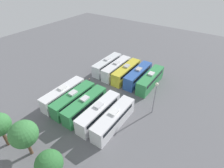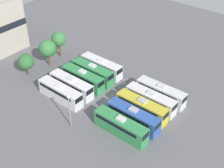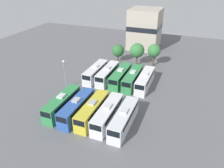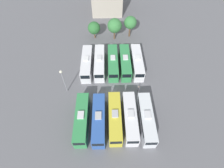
{
  "view_description": "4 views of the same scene",
  "coord_description": "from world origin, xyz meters",
  "px_view_note": "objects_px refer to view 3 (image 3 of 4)",
  "views": [
    {
      "loc": [
        -18.58,
        25.93,
        24.38
      ],
      "look_at": [
        -1.26,
        0.83,
        3.25
      ],
      "focal_mm": 28.0,
      "sensor_mm": 36.0,
      "label": 1
    },
    {
      "loc": [
        -38.54,
        -31.88,
        39.49
      ],
      "look_at": [
        1.08,
        0.54,
        2.97
      ],
      "focal_mm": 50.0,
      "sensor_mm": 36.0,
      "label": 2
    },
    {
      "loc": [
        15.55,
        -37.31,
        25.23
      ],
      "look_at": [
        0.22,
        2.0,
        2.5
      ],
      "focal_mm": 35.0,
      "sensor_mm": 36.0,
      "label": 3
    },
    {
      "loc": [
        -0.91,
        -23.42,
        33.25
      ],
      "look_at": [
        -0.29,
        0.35,
        2.59
      ],
      "focal_mm": 28.0,
      "sensor_mm": 36.0,
      "label": 4
    }
  ],
  "objects_px": {
    "bus_7": "(120,76)",
    "worker_person": "(134,100)",
    "bus_5": "(96,72)",
    "light_pole": "(64,69)",
    "bus_1": "(77,107)",
    "bus_9": "(145,80)",
    "tree_2": "(154,51)",
    "tree_0": "(118,51)",
    "bus_3": "(108,113)",
    "bus_2": "(93,110)",
    "bus_4": "(124,118)",
    "tree_1": "(137,50)",
    "depot_building": "(145,28)",
    "bus_6": "(108,74)",
    "bus_0": "(62,103)",
    "bus_8": "(133,78)"
  },
  "relations": [
    {
      "from": "bus_7",
      "to": "depot_building",
      "type": "bearing_deg",
      "value": 92.4
    },
    {
      "from": "tree_0",
      "to": "bus_3",
      "type": "bearing_deg",
      "value": -73.81
    },
    {
      "from": "bus_4",
      "to": "tree_2",
      "type": "height_order",
      "value": "tree_2"
    },
    {
      "from": "worker_person",
      "to": "tree_2",
      "type": "height_order",
      "value": "tree_2"
    },
    {
      "from": "bus_1",
      "to": "tree_2",
      "type": "bearing_deg",
      "value": 73.28
    },
    {
      "from": "bus_8",
      "to": "tree_1",
      "type": "height_order",
      "value": "tree_1"
    },
    {
      "from": "bus_6",
      "to": "bus_0",
      "type": "bearing_deg",
      "value": -101.74
    },
    {
      "from": "bus_4",
      "to": "light_pole",
      "type": "bearing_deg",
      "value": 153.87
    },
    {
      "from": "light_pole",
      "to": "depot_building",
      "type": "relative_size",
      "value": 0.54
    },
    {
      "from": "worker_person",
      "to": "bus_9",
      "type": "bearing_deg",
      "value": 86.74
    },
    {
      "from": "bus_5",
      "to": "tree_1",
      "type": "height_order",
      "value": "tree_1"
    },
    {
      "from": "tree_1",
      "to": "bus_2",
      "type": "bearing_deg",
      "value": -91.8
    },
    {
      "from": "bus_1",
      "to": "bus_5",
      "type": "xyz_separation_m",
      "value": [
        -3.33,
        15.6,
        0.0
      ]
    },
    {
      "from": "bus_6",
      "to": "tree_2",
      "type": "relative_size",
      "value": 1.62
    },
    {
      "from": "bus_3",
      "to": "bus_9",
      "type": "height_order",
      "value": "same"
    },
    {
      "from": "worker_person",
      "to": "tree_1",
      "type": "distance_m",
      "value": 20.44
    },
    {
      "from": "bus_3",
      "to": "bus_4",
      "type": "distance_m",
      "value": 3.22
    },
    {
      "from": "bus_1",
      "to": "light_pole",
      "type": "relative_size",
      "value": 1.49
    },
    {
      "from": "bus_0",
      "to": "bus_1",
      "type": "relative_size",
      "value": 1.0
    },
    {
      "from": "bus_5",
      "to": "depot_building",
      "type": "distance_m",
      "value": 29.21
    },
    {
      "from": "tree_0",
      "to": "tree_2",
      "type": "distance_m",
      "value": 10.53
    },
    {
      "from": "bus_0",
      "to": "bus_1",
      "type": "height_order",
      "value": "same"
    },
    {
      "from": "bus_4",
      "to": "tree_0",
      "type": "relative_size",
      "value": 2.0
    },
    {
      "from": "tree_0",
      "to": "tree_2",
      "type": "height_order",
      "value": "tree_2"
    },
    {
      "from": "light_pole",
      "to": "bus_7",
      "type": "bearing_deg",
      "value": 34.3
    },
    {
      "from": "worker_person",
      "to": "light_pole",
      "type": "relative_size",
      "value": 0.24
    },
    {
      "from": "bus_2",
      "to": "bus_4",
      "type": "height_order",
      "value": "same"
    },
    {
      "from": "bus_1",
      "to": "bus_2",
      "type": "height_order",
      "value": "same"
    },
    {
      "from": "bus_5",
      "to": "light_pole",
      "type": "xyz_separation_m",
      "value": [
        -4.28,
        -7.29,
        3.08
      ]
    },
    {
      "from": "bus_3",
      "to": "bus_4",
      "type": "bearing_deg",
      "value": -5.67
    },
    {
      "from": "bus_6",
      "to": "depot_building",
      "type": "xyz_separation_m",
      "value": [
        2.19,
        28.14,
        4.88
      ]
    },
    {
      "from": "bus_5",
      "to": "tree_2",
      "type": "height_order",
      "value": "tree_2"
    },
    {
      "from": "bus_1",
      "to": "bus_9",
      "type": "bearing_deg",
      "value": 59.24
    },
    {
      "from": "tree_1",
      "to": "tree_0",
      "type": "bearing_deg",
      "value": 174.44
    },
    {
      "from": "tree_0",
      "to": "tree_2",
      "type": "bearing_deg",
      "value": 3.3
    },
    {
      "from": "bus_1",
      "to": "bus_2",
      "type": "relative_size",
      "value": 1.0
    },
    {
      "from": "bus_7",
      "to": "worker_person",
      "type": "height_order",
      "value": "bus_7"
    },
    {
      "from": "bus_7",
      "to": "light_pole",
      "type": "height_order",
      "value": "light_pole"
    },
    {
      "from": "bus_0",
      "to": "bus_7",
      "type": "height_order",
      "value": "same"
    },
    {
      "from": "bus_6",
      "to": "bus_8",
      "type": "xyz_separation_m",
      "value": [
        6.46,
        -0.03,
        0.0
      ]
    },
    {
      "from": "bus_7",
      "to": "depot_building",
      "type": "distance_m",
      "value": 28.61
    },
    {
      "from": "bus_8",
      "to": "light_pole",
      "type": "xyz_separation_m",
      "value": [
        -13.96,
        -7.41,
        3.08
      ]
    },
    {
      "from": "bus_5",
      "to": "depot_building",
      "type": "relative_size",
      "value": 0.8
    },
    {
      "from": "bus_2",
      "to": "bus_4",
      "type": "distance_m",
      "value": 6.24
    },
    {
      "from": "bus_2",
      "to": "light_pole",
      "type": "relative_size",
      "value": 1.49
    },
    {
      "from": "bus_2",
      "to": "bus_7",
      "type": "xyz_separation_m",
      "value": [
        0.04,
        15.41,
        0.0
      ]
    },
    {
      "from": "bus_2",
      "to": "bus_0",
      "type": "bearing_deg",
      "value": -179.31
    },
    {
      "from": "bus_4",
      "to": "bus_6",
      "type": "bearing_deg",
      "value": 121.15
    },
    {
      "from": "bus_5",
      "to": "bus_8",
      "type": "height_order",
      "value": "same"
    },
    {
      "from": "bus_3",
      "to": "bus_8",
      "type": "relative_size",
      "value": 1.0
    }
  ]
}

